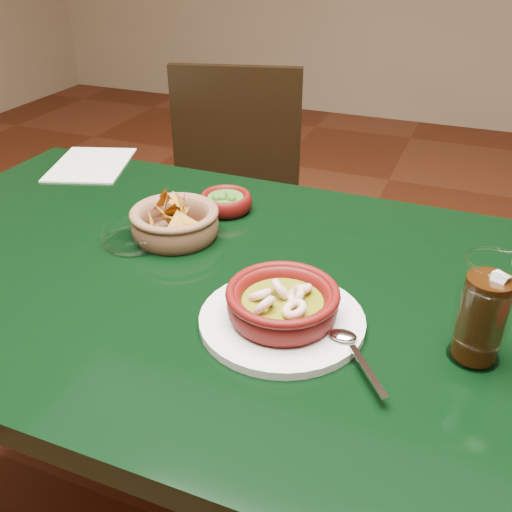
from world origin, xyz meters
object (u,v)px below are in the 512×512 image
at_px(chip_basket, 175,222).
at_px(dining_table, 188,312).
at_px(dining_chair, 231,210).
at_px(shrimp_plate, 283,307).
at_px(cola_drink, 483,312).

bearing_deg(chip_basket, dining_table, -52.97).
height_order(dining_chair, shrimp_plate, dining_chair).
distance_m(dining_table, cola_drink, 0.51).
relative_size(dining_chair, cola_drink, 5.23).
distance_m(dining_table, shrimp_plate, 0.26).
height_order(dining_chair, cola_drink, cola_drink).
bearing_deg(dining_table, chip_basket, 127.03).
bearing_deg(dining_table, cola_drink, -7.70).
relative_size(shrimp_plate, chip_basket, 1.52).
xyz_separation_m(shrimp_plate, cola_drink, (0.26, 0.03, 0.04)).
distance_m(dining_chair, shrimp_plate, 0.96).
height_order(chip_basket, cola_drink, cola_drink).
bearing_deg(cola_drink, dining_table, 172.30).
height_order(dining_chair, chip_basket, dining_chair).
bearing_deg(shrimp_plate, cola_drink, 6.31).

